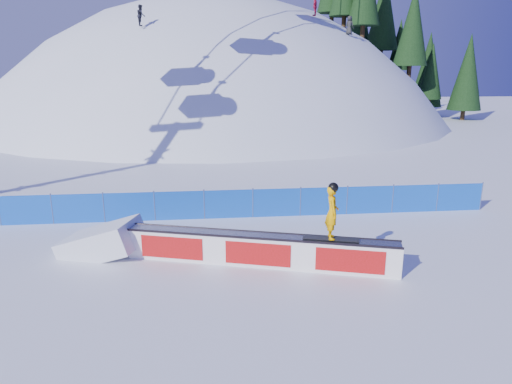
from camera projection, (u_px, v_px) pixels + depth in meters
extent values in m
plane|color=silver|center=(235.00, 263.00, 14.59)|extent=(160.00, 160.00, 0.00)
sphere|color=white|center=(218.00, 257.00, 59.64)|extent=(64.00, 64.00, 64.00)
cylinder|color=#322214|center=(337.00, 16.00, 49.23)|extent=(0.50, 0.50, 1.40)
cylinder|color=#322214|center=(341.00, 22.00, 52.21)|extent=(0.50, 0.50, 1.40)
cylinder|color=#322214|center=(383.00, 47.00, 50.64)|extent=(0.50, 0.50, 1.40)
cone|color=black|center=(385.00, 9.00, 49.61)|extent=(2.90, 2.90, 6.60)
cylinder|color=#322214|center=(371.00, 56.00, 57.72)|extent=(0.50, 0.50, 1.40)
cone|color=black|center=(373.00, 18.00, 56.53)|extent=(3.44, 3.44, 7.81)
cylinder|color=#322214|center=(398.00, 64.00, 52.72)|extent=(0.50, 0.50, 1.40)
cone|color=black|center=(401.00, 28.00, 51.69)|extent=(2.90, 2.90, 6.58)
cylinder|color=#322214|center=(398.00, 84.00, 58.69)|extent=(0.50, 0.50, 1.40)
cone|color=black|center=(402.00, 40.00, 57.26)|extent=(4.24, 4.24, 9.63)
cylinder|color=#322214|center=(406.00, 79.00, 54.95)|extent=(0.50, 0.50, 1.40)
cone|color=black|center=(410.00, 36.00, 53.63)|extent=(3.84, 3.84, 8.72)
cylinder|color=#322214|center=(403.00, 96.00, 60.23)|extent=(0.50, 0.50, 1.40)
cone|color=black|center=(406.00, 62.00, 59.08)|extent=(3.28, 3.28, 7.45)
cylinder|color=#322214|center=(440.00, 113.00, 56.21)|extent=(0.50, 0.50, 1.40)
cone|color=black|center=(445.00, 66.00, 54.74)|extent=(4.37, 4.37, 9.94)
cylinder|color=#322214|center=(453.00, 111.00, 58.68)|extent=(0.50, 0.50, 1.40)
cone|color=black|center=(457.00, 69.00, 57.30)|extent=(4.06, 4.06, 9.24)
cube|color=blue|center=(229.00, 204.00, 18.75)|extent=(22.00, 0.03, 1.20)
cylinder|color=#414C76|center=(52.00, 208.00, 18.05)|extent=(0.05, 0.05, 1.30)
cylinder|color=#414C76|center=(104.00, 207.00, 18.24)|extent=(0.05, 0.05, 1.30)
cylinder|color=#414C76|center=(155.00, 205.00, 18.44)|extent=(0.05, 0.05, 1.30)
cylinder|color=#414C76|center=(204.00, 204.00, 18.64)|extent=(0.05, 0.05, 1.30)
cylinder|color=#414C76|center=(253.00, 202.00, 18.84)|extent=(0.05, 0.05, 1.30)
cylinder|color=#414C76|center=(300.00, 201.00, 19.04)|extent=(0.05, 0.05, 1.30)
cylinder|color=#414C76|center=(347.00, 199.00, 19.24)|extent=(0.05, 0.05, 1.30)
cylinder|color=#414C76|center=(393.00, 198.00, 19.43)|extent=(0.05, 0.05, 1.30)
cylinder|color=#414C76|center=(437.00, 197.00, 19.63)|extent=(0.05, 0.05, 1.30)
cylinder|color=#414C76|center=(481.00, 195.00, 19.83)|extent=(0.05, 0.05, 1.30)
cube|color=white|center=(259.00, 251.00, 14.30)|extent=(8.39, 2.97, 0.97)
cube|color=#92949F|center=(259.00, 236.00, 14.16)|extent=(8.31, 2.97, 0.04)
cube|color=black|center=(258.00, 239.00, 13.89)|extent=(8.24, 2.49, 0.06)
cube|color=black|center=(261.00, 232.00, 14.43)|extent=(8.24, 2.49, 0.06)
cube|color=red|center=(258.00, 254.00, 14.03)|extent=(7.83, 2.35, 0.72)
cube|color=red|center=(261.00, 247.00, 14.56)|extent=(7.83, 2.35, 0.72)
cube|color=black|center=(331.00, 239.00, 13.75)|extent=(1.70, 0.77, 0.03)
imported|color=#FFB200|center=(332.00, 212.00, 13.53)|extent=(0.45, 0.63, 1.63)
sphere|color=black|center=(333.00, 188.00, 13.33)|extent=(0.30, 0.30, 0.30)
imported|color=black|center=(141.00, 15.00, 36.53)|extent=(0.71, 0.86, 1.65)
imported|color=#CC1D45|center=(315.00, 6.00, 42.75)|extent=(0.79, 1.05, 1.65)
imported|color=#252525|center=(349.00, 25.00, 42.11)|extent=(0.93, 0.95, 1.65)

